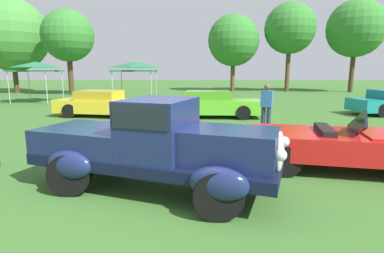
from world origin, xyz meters
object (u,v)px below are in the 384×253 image
Objects in this scene: feature_pickup_truck at (155,144)px; spectator_near_truck at (266,105)px; canopy_tent_center_field at (135,66)px; show_car_lime at (211,104)px; neighbor_convertible at (348,144)px; show_car_yellow at (102,104)px; canopy_tent_left_field at (35,66)px.

feature_pickup_truck is 6.64m from spectator_near_truck.
canopy_tent_center_field is (-3.40, 15.64, 1.55)m from feature_pickup_truck.
feature_pickup_truck is 1.02× the size of show_car_lime.
feature_pickup_truck is at bearing -163.37° from neighbor_convertible.
show_car_yellow is at bearing -92.71° from canopy_tent_center_field.
spectator_near_truck is (7.02, -3.29, 0.31)m from show_car_yellow.
show_car_lime is at bearing -2.08° from show_car_yellow.
canopy_tent_left_field is at bearing 150.95° from show_car_lime.
neighbor_convertible is 11.06m from show_car_yellow.
canopy_tent_left_field is 0.97× the size of canopy_tent_center_field.
show_car_lime is 1.71× the size of canopy_tent_left_field.
canopy_tent_center_field is (-6.71, 9.89, 1.51)m from spectator_near_truck.
spectator_near_truck is at bearing 60.06° from feature_pickup_truck.
canopy_tent_left_field is (-9.93, 15.17, 1.55)m from feature_pickup_truck.
show_car_yellow is 1.70× the size of canopy_tent_left_field.
canopy_tent_center_field reaches higher than neighbor_convertible.
show_car_lime is (5.15, -0.19, 0.00)m from show_car_yellow.
canopy_tent_left_field reaches higher than show_car_yellow.
neighbor_convertible is 4.61m from spectator_near_truck.
feature_pickup_truck reaches higher than show_car_yellow.
show_car_yellow is 6.85m from canopy_tent_center_field.
canopy_tent_left_field is at bearing 123.20° from feature_pickup_truck.
show_car_yellow is at bearing 112.30° from feature_pickup_truck.
canopy_tent_center_field reaches higher than show_car_lime.
canopy_tent_center_field is at bearing 87.29° from show_car_yellow.
canopy_tent_center_field is at bearing 4.13° from canopy_tent_left_field.
spectator_near_truck is at bearing 100.03° from neighbor_convertible.
feature_pickup_truck is 2.81× the size of spectator_near_truck.
neighbor_convertible is 1.63× the size of canopy_tent_left_field.
show_car_yellow is at bearing 177.92° from show_car_lime.
show_car_yellow is 8.92m from canopy_tent_left_field.
neighbor_convertible reaches higher than show_car_yellow.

